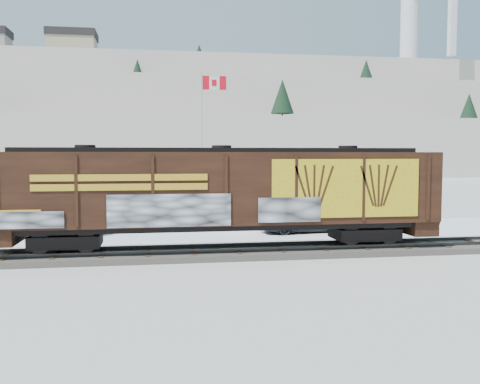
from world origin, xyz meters
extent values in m
plane|color=white|center=(0.00, 0.00, 0.00)|extent=(500.00, 500.00, 0.00)
cube|color=#59544C|center=(0.00, 0.00, 0.14)|extent=(50.00, 3.40, 0.28)
cube|color=#33302D|center=(0.00, -0.72, 0.35)|extent=(50.00, 0.10, 0.15)
cube|color=#33302D|center=(0.00, 0.72, 0.35)|extent=(50.00, 0.10, 0.15)
cube|color=white|center=(0.00, 7.50, 0.01)|extent=(40.00, 8.00, 0.03)
cube|color=white|center=(0.00, 95.00, 6.00)|extent=(360.00, 40.00, 12.00)
cube|color=white|center=(0.00, 125.00, 12.00)|extent=(360.00, 40.00, 24.00)
cube|color=white|center=(0.00, 160.00, 17.50)|extent=(360.00, 50.00, 35.00)
cone|color=black|center=(22.00, 90.00, 17.31)|extent=(5.04, 5.04, 7.38)
cone|color=black|center=(70.00, 96.00, 16.43)|extent=(4.20, 4.20, 6.15)
cone|color=black|center=(-10.00, 128.00, 28.13)|extent=(3.92, 3.92, 5.74)
cone|color=black|center=(55.00, 124.00, 28.72)|extent=(4.48, 4.48, 6.56)
cone|color=black|center=(10.00, 162.00, 39.43)|extent=(4.20, 4.20, 6.15)
cube|color=tan|center=(-32.00, 162.00, 39.00)|extent=(15.00, 12.00, 8.00)
cube|color=black|center=(-32.00, 162.00, 44.20)|extent=(15.75, 12.60, 2.40)
cube|color=black|center=(-9.58, 0.00, 0.88)|extent=(3.00, 2.00, 0.90)
cube|color=black|center=(4.28, 0.00, 0.88)|extent=(3.00, 2.00, 0.90)
cylinder|color=black|center=(-10.53, -0.78, 0.88)|extent=(0.90, 0.12, 0.90)
cube|color=black|center=(-2.65, 0.00, 1.41)|extent=(20.15, 2.40, 0.25)
cube|color=#331A0D|center=(-2.65, 0.00, 3.15)|extent=(20.15, 3.00, 3.24)
cube|color=black|center=(-2.65, 0.00, 4.87)|extent=(18.54, 0.90, 0.20)
cube|color=yellow|center=(2.79, -1.54, 3.15)|extent=(6.85, 0.03, 2.62)
cube|color=#BA8A1B|center=(-7.08, -1.54, 3.50)|extent=(7.25, 0.02, 0.70)
cube|color=silver|center=(-5.07, -1.55, 2.28)|extent=(5.24, 0.03, 1.40)
cylinder|color=silver|center=(-2.27, 14.88, 0.10)|extent=(0.90, 0.90, 0.20)
cylinder|color=silver|center=(-2.27, 14.88, 5.29)|extent=(0.14, 0.14, 10.58)
cube|color=red|center=(-1.92, 14.88, 9.88)|extent=(0.50, 0.07, 1.00)
cube|color=white|center=(-1.32, 14.88, 9.88)|extent=(0.70, 0.09, 1.00)
cube|color=red|center=(-0.67, 14.88, 9.88)|extent=(0.50, 0.07, 1.00)
imported|color=#B7BABF|center=(-10.86, 7.52, 0.86)|extent=(4.89, 2.07, 1.65)
imported|color=white|center=(0.24, 8.29, 0.88)|extent=(5.45, 3.62, 1.70)
imported|color=#202429|center=(2.96, 6.39, 0.77)|extent=(5.37, 2.76, 1.49)
camera|label=1|loc=(-5.70, -24.30, 4.65)|focal=40.00mm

